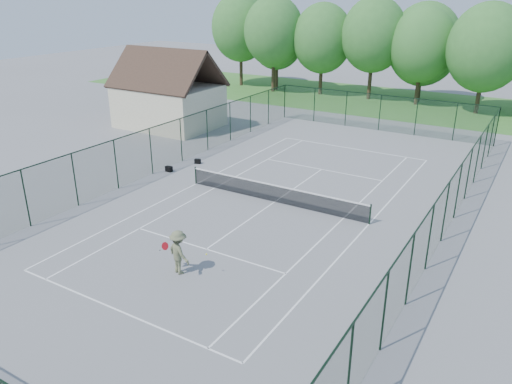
% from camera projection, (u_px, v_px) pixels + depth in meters
% --- Properties ---
extents(ground, '(140.00, 140.00, 0.00)m').
position_uv_depth(ground, '(274.00, 202.00, 27.87)').
color(ground, gray).
rests_on(ground, ground).
extents(grass_far, '(80.00, 16.00, 0.01)m').
position_uv_depth(grass_far, '(415.00, 104.00, 51.66)').
color(grass_far, '#448432').
rests_on(grass_far, ground).
extents(court_lines, '(11.05, 23.85, 0.01)m').
position_uv_depth(court_lines, '(274.00, 202.00, 27.87)').
color(court_lines, white).
rests_on(court_lines, ground).
extents(tennis_net, '(11.08, 0.08, 1.10)m').
position_uv_depth(tennis_net, '(275.00, 193.00, 27.66)').
color(tennis_net, black).
rests_on(tennis_net, ground).
extents(fence_enclosure, '(18.05, 36.05, 3.02)m').
position_uv_depth(fence_enclosure, '(275.00, 176.00, 27.29)').
color(fence_enclosure, '#1F3E2A').
rests_on(fence_enclosure, ground).
extents(utility_building, '(8.60, 6.27, 6.63)m').
position_uv_depth(utility_building, '(168.00, 90.00, 42.30)').
color(utility_building, beige).
rests_on(utility_building, ground).
extents(tree_line_far, '(39.40, 6.40, 9.70)m').
position_uv_depth(tree_line_far, '(423.00, 45.00, 49.42)').
color(tree_line_far, '#402F1F').
rests_on(tree_line_far, ground).
extents(sports_bag_a, '(0.45, 0.27, 0.36)m').
position_uv_depth(sports_bag_a, '(169.00, 169.00, 32.49)').
color(sports_bag_a, black).
rests_on(sports_bag_a, ground).
extents(sports_bag_b, '(0.47, 0.38, 0.31)m').
position_uv_depth(sports_bag_b, '(198.00, 161.00, 34.01)').
color(sports_bag_b, black).
rests_on(sports_bag_b, ground).
extents(tennis_player, '(2.02, 1.06, 1.93)m').
position_uv_depth(tennis_player, '(179.00, 252.00, 20.56)').
color(tennis_player, '#676B4A').
rests_on(tennis_player, ground).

